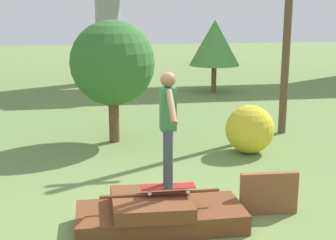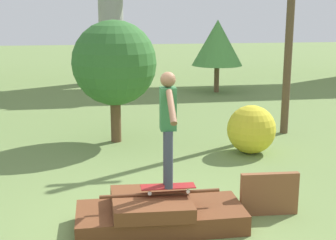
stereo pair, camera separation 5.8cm
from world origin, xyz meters
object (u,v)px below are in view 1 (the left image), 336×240
object	(u,v)px
skateboard	(168,187)
bush_yellow_flowering	(250,129)
utility_pole	(289,4)
tree_behind_right	(113,63)
tree_behind_left	(215,43)
skater	(168,121)

from	to	relation	value
skateboard	bush_yellow_flowering	xyz separation A→B (m)	(2.45, 3.39, -0.08)
utility_pole	bush_yellow_flowering	bearing A→B (deg)	-132.84
tree_behind_right	tree_behind_left	bearing A→B (deg)	56.93
utility_pole	tree_behind_right	distance (m)	4.63
skateboard	tree_behind_right	distance (m)	5.05
tree_behind_right	bush_yellow_flowering	distance (m)	3.57
tree_behind_left	bush_yellow_flowering	world-z (taller)	tree_behind_left
tree_behind_right	utility_pole	bearing A→B (deg)	1.52
utility_pole	tree_behind_right	xyz separation A→B (m)	(-4.41, -0.12, -1.38)
skateboard	utility_pole	distance (m)	6.87
tree_behind_left	tree_behind_right	bearing A→B (deg)	-123.07
skateboard	tree_behind_right	size ratio (longest dim) A/B	0.27
tree_behind_left	tree_behind_right	xyz separation A→B (m)	(-4.34, -6.66, -0.01)
skateboard	tree_behind_left	size ratio (longest dim) A/B	0.28
skateboard	utility_pole	xyz separation A→B (m)	(3.92, 4.97, 2.68)
utility_pole	tree_behind_left	world-z (taller)	utility_pole
utility_pole	bush_yellow_flowering	size ratio (longest dim) A/B	5.83
skater	tree_behind_left	xyz separation A→B (m)	(3.84, 11.51, 0.32)
utility_pole	tree_behind_right	bearing A→B (deg)	-178.48
tree_behind_left	bush_yellow_flowering	bearing A→B (deg)	-99.69
skater	utility_pole	bearing A→B (deg)	51.77
skateboard	utility_pole	world-z (taller)	utility_pole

